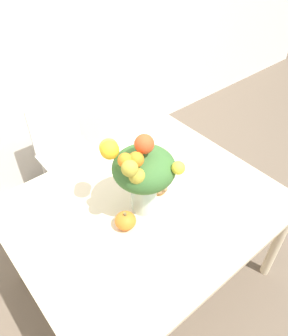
{
  "coord_description": "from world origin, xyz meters",
  "views": [
    {
      "loc": [
        -0.79,
        -0.94,
        2.11
      ],
      "look_at": [
        -0.02,
        -0.01,
        1.02
      ],
      "focal_mm": 35.0,
      "sensor_mm": 36.0,
      "label": 1
    }
  ],
  "objects_px": {
    "dining_chair_near_window": "(67,154)",
    "pumpkin": "(125,221)",
    "turkey_figurine": "(160,187)",
    "flower_vase": "(142,172)"
  },
  "relations": [
    {
      "from": "flower_vase",
      "to": "turkey_figurine",
      "type": "distance_m",
      "value": 0.28
    },
    {
      "from": "dining_chair_near_window",
      "to": "pumpkin",
      "type": "bearing_deg",
      "value": -100.19
    },
    {
      "from": "flower_vase",
      "to": "turkey_figurine",
      "type": "height_order",
      "value": "flower_vase"
    },
    {
      "from": "turkey_figurine",
      "to": "pumpkin",
      "type": "bearing_deg",
      "value": -166.19
    },
    {
      "from": "flower_vase",
      "to": "turkey_figurine",
      "type": "xyz_separation_m",
      "value": [
        0.16,
        0.03,
        -0.24
      ]
    },
    {
      "from": "pumpkin",
      "to": "turkey_figurine",
      "type": "xyz_separation_m",
      "value": [
        0.3,
        0.07,
        -0.01
      ]
    },
    {
      "from": "flower_vase",
      "to": "dining_chair_near_window",
      "type": "height_order",
      "value": "flower_vase"
    },
    {
      "from": "turkey_figurine",
      "to": "dining_chair_near_window",
      "type": "distance_m",
      "value": 1.02
    },
    {
      "from": "pumpkin",
      "to": "dining_chair_near_window",
      "type": "bearing_deg",
      "value": 79.26
    },
    {
      "from": "pumpkin",
      "to": "dining_chair_near_window",
      "type": "xyz_separation_m",
      "value": [
        0.2,
        1.04,
        -0.32
      ]
    }
  ]
}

